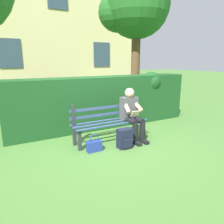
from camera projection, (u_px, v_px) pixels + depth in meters
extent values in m
plane|color=#477533|center=(110.00, 141.00, 4.90)|extent=(60.00, 60.00, 0.00)
cube|color=#2D3338|center=(142.00, 129.00, 5.09)|extent=(0.07, 0.07, 0.44)
cube|color=#2D3338|center=(80.00, 140.00, 4.35)|extent=(0.07, 0.07, 0.44)
cube|color=#2D3338|center=(134.00, 125.00, 5.35)|extent=(0.07, 0.07, 0.44)
cube|color=#2D3338|center=(74.00, 136.00, 4.61)|extent=(0.07, 0.07, 0.44)
cube|color=#384C7A|center=(106.00, 120.00, 4.97)|extent=(1.73, 0.06, 0.02)
cube|color=#384C7A|center=(110.00, 122.00, 4.80)|extent=(1.73, 0.06, 0.02)
cube|color=#384C7A|center=(114.00, 125.00, 4.62)|extent=(1.73, 0.06, 0.02)
cube|color=#2D3338|center=(134.00, 107.00, 5.28)|extent=(0.06, 0.06, 0.43)
cube|color=#2D3338|center=(73.00, 115.00, 4.54)|extent=(0.06, 0.06, 0.43)
cube|color=#384C7A|center=(106.00, 114.00, 4.93)|extent=(1.73, 0.02, 0.06)
cube|color=#384C7A|center=(106.00, 107.00, 4.89)|extent=(1.73, 0.02, 0.06)
cube|color=#4C4C51|center=(129.00, 108.00, 4.99)|extent=(0.38, 0.22, 0.52)
sphere|color=#D8AD8C|center=(130.00, 93.00, 4.89)|extent=(0.22, 0.22, 0.22)
cylinder|color=black|center=(137.00, 119.00, 4.92)|extent=(0.13, 0.42, 0.13)
cylinder|color=black|center=(130.00, 121.00, 4.82)|extent=(0.13, 0.42, 0.13)
cylinder|color=black|center=(142.00, 132.00, 4.80)|extent=(0.12, 0.12, 0.46)
cylinder|color=black|center=(135.00, 134.00, 4.70)|extent=(0.12, 0.12, 0.46)
cube|color=black|center=(144.00, 142.00, 4.77)|extent=(0.10, 0.24, 0.07)
cube|color=black|center=(137.00, 143.00, 4.68)|extent=(0.10, 0.24, 0.07)
cylinder|color=#D8AD8C|center=(138.00, 106.00, 4.93)|extent=(0.14, 0.32, 0.26)
cylinder|color=#D8AD8C|center=(127.00, 107.00, 4.79)|extent=(0.14, 0.32, 0.26)
cube|color=beige|center=(135.00, 114.00, 4.79)|extent=(0.20, 0.07, 0.13)
cube|color=#19471E|center=(104.00, 102.00, 5.89)|extent=(5.14, 0.67, 1.37)
sphere|color=#19471E|center=(151.00, 82.00, 6.42)|extent=(0.60, 0.60, 0.60)
sphere|color=#19471E|center=(56.00, 90.00, 5.25)|extent=(0.53, 0.53, 0.53)
cylinder|color=brown|center=(135.00, 67.00, 8.29)|extent=(0.34, 0.34, 3.10)
sphere|color=#236023|center=(137.00, 5.00, 7.78)|extent=(2.39, 2.39, 2.39)
sphere|color=#236023|center=(118.00, 12.00, 7.86)|extent=(1.43, 1.43, 1.43)
cube|color=beige|center=(50.00, 21.00, 10.86)|extent=(8.57, 2.99, 7.44)
cube|color=#334756|center=(102.00, 55.00, 10.97)|extent=(0.90, 0.04, 1.20)
cube|color=#334756|center=(10.00, 53.00, 8.95)|extent=(0.90, 0.04, 1.20)
cube|color=#191E33|center=(125.00, 138.00, 4.49)|extent=(0.31, 0.19, 0.41)
cube|color=#191E33|center=(128.00, 144.00, 4.41)|extent=(0.22, 0.04, 0.18)
cylinder|color=#191E33|center=(126.00, 135.00, 4.63)|extent=(0.04, 0.04, 0.25)
cylinder|color=#191E33|center=(118.00, 136.00, 4.54)|extent=(0.04, 0.04, 0.25)
cube|color=navy|center=(94.00, 146.00, 4.33)|extent=(0.31, 0.14, 0.22)
torus|color=navy|center=(94.00, 139.00, 4.29)|extent=(0.19, 0.02, 0.19)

